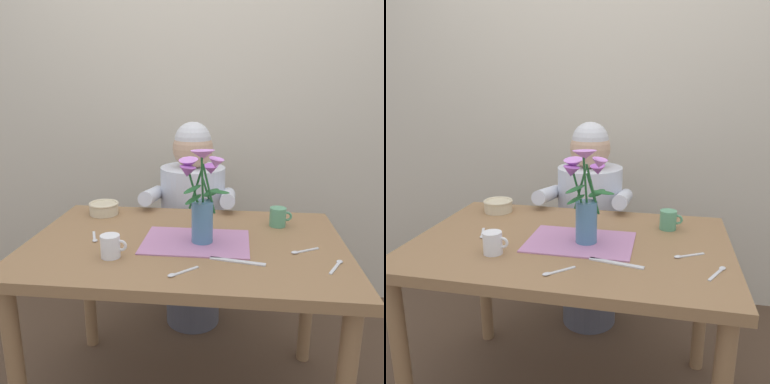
# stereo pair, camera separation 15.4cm
# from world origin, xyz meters

# --- Properties ---
(wood_panel_backdrop) EXTENTS (4.00, 0.10, 2.50)m
(wood_panel_backdrop) POSITION_xyz_m (0.00, 1.05, 1.25)
(wood_panel_backdrop) COLOR beige
(wood_panel_backdrop) RESTS_ON ground_plane
(dining_table) EXTENTS (1.20, 0.80, 0.74)m
(dining_table) POSITION_xyz_m (0.00, 0.00, 0.64)
(dining_table) COLOR olive
(dining_table) RESTS_ON ground_plane
(seated_person) EXTENTS (0.45, 0.47, 1.14)m
(seated_person) POSITION_xyz_m (-0.04, 0.62, 0.56)
(seated_person) COLOR #4C4C56
(seated_person) RESTS_ON ground_plane
(striped_placemat) EXTENTS (0.40, 0.28, 0.00)m
(striped_placemat) POSITION_xyz_m (0.04, -0.01, 0.74)
(striped_placemat) COLOR #B275A3
(striped_placemat) RESTS_ON dining_table
(flower_vase) EXTENTS (0.20, 0.26, 0.36)m
(flower_vase) POSITION_xyz_m (0.06, -0.01, 0.92)
(flower_vase) COLOR teal
(flower_vase) RESTS_ON dining_table
(ceramic_bowl) EXTENTS (0.14, 0.14, 0.06)m
(ceramic_bowl) POSITION_xyz_m (-0.41, 0.28, 0.77)
(ceramic_bowl) COLOR beige
(ceramic_bowl) RESTS_ON dining_table
(dinner_knife) EXTENTS (0.19, 0.05, 0.00)m
(dinner_knife) POSITION_xyz_m (0.20, -0.17, 0.74)
(dinner_knife) COLOR silver
(dinner_knife) RESTS_ON dining_table
(ceramic_mug) EXTENTS (0.09, 0.07, 0.08)m
(ceramic_mug) POSITION_xyz_m (0.37, 0.21, 0.78)
(ceramic_mug) COLOR #569970
(ceramic_mug) RESTS_ON dining_table
(coffee_cup) EXTENTS (0.09, 0.07, 0.08)m
(coffee_cup) POSITION_xyz_m (-0.24, -0.18, 0.78)
(coffee_cup) COLOR silver
(coffee_cup) RESTS_ON dining_table
(spoon_0) EXTENTS (0.07, 0.11, 0.01)m
(spoon_0) POSITION_xyz_m (0.53, -0.16, 0.74)
(spoon_0) COLOR silver
(spoon_0) RESTS_ON dining_table
(spoon_1) EXTENTS (0.10, 0.09, 0.01)m
(spoon_1) POSITION_xyz_m (0.01, -0.28, 0.74)
(spoon_1) COLOR silver
(spoon_1) RESTS_ON dining_table
(spoon_2) EXTENTS (0.11, 0.07, 0.01)m
(spoon_2) POSITION_xyz_m (0.42, -0.06, 0.74)
(spoon_2) COLOR silver
(spoon_2) RESTS_ON dining_table
(spoon_3) EXTENTS (0.06, 0.12, 0.01)m
(spoon_3) POSITION_xyz_m (-0.35, -0.02, 0.74)
(spoon_3) COLOR silver
(spoon_3) RESTS_ON dining_table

